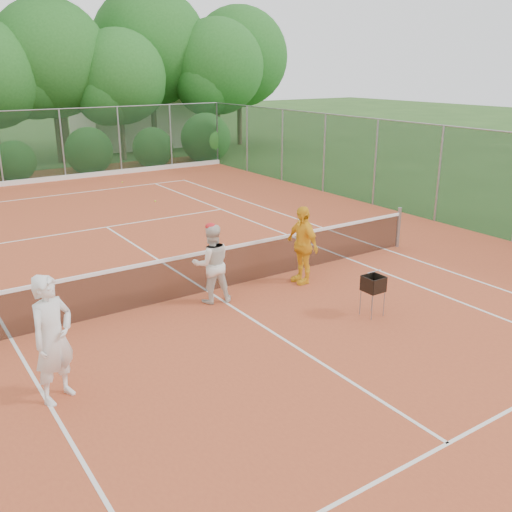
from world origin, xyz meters
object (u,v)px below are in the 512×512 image
Objects in this scene: player_white at (53,339)px; player_yellow at (302,245)px; ball_hopper at (373,284)px; player_center_grp at (212,263)px.

player_white is 6.27m from player_yellow.
ball_hopper is at bearing 1.86° from player_yellow.
ball_hopper is at bearing -32.08° from player_white.
player_center_grp is at bearing -0.30° from player_white.
player_yellow reaches higher than ball_hopper.
player_white is 2.36× the size of ball_hopper.
player_center_grp is at bearing -91.78° from player_yellow.
player_center_grp is (3.73, 1.95, -0.13)m from player_white.
player_yellow is at bearing -3.63° from player_center_grp.
player_white is 4.21m from player_center_grp.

